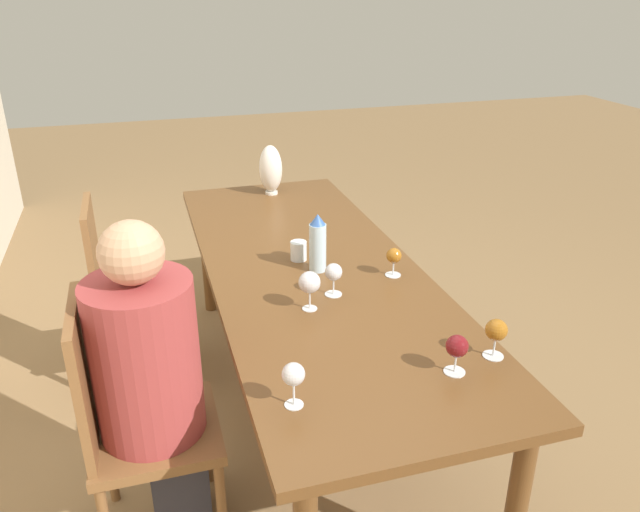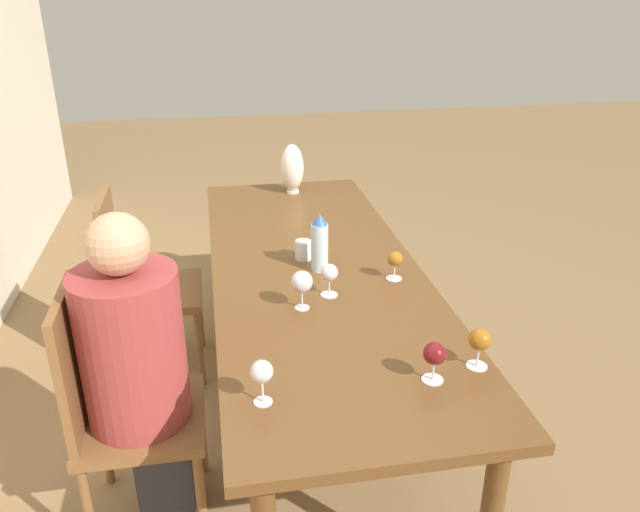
# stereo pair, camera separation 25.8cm
# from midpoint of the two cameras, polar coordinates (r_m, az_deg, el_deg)

# --- Properties ---
(ground_plane) EXTENTS (14.00, 14.00, 0.00)m
(ground_plane) POSITION_cam_midpoint_polar(r_m,az_deg,el_deg) (3.10, -3.02, -13.67)
(ground_plane) COLOR olive
(dining_table) EXTENTS (2.45, 0.89, 0.75)m
(dining_table) POSITION_cam_midpoint_polar(r_m,az_deg,el_deg) (2.74, -3.32, -2.45)
(dining_table) COLOR brown
(dining_table) RESTS_ON ground_plane
(water_bottle) EXTENTS (0.07, 0.07, 0.26)m
(water_bottle) POSITION_cam_midpoint_polar(r_m,az_deg,el_deg) (2.64, -3.01, 1.10)
(water_bottle) COLOR silver
(water_bottle) RESTS_ON dining_table
(water_tumbler) EXTENTS (0.07, 0.07, 0.09)m
(water_tumbler) POSITION_cam_midpoint_polar(r_m,az_deg,el_deg) (2.77, -4.63, 0.43)
(water_tumbler) COLOR silver
(water_tumbler) RESTS_ON dining_table
(vase) EXTENTS (0.13, 0.13, 0.29)m
(vase) POSITION_cam_midpoint_polar(r_m,az_deg,el_deg) (3.62, -6.59, 7.87)
(vase) COLOR silver
(vase) RESTS_ON dining_table
(wine_glass_0) EXTENTS (0.07, 0.07, 0.12)m
(wine_glass_0) POSITION_cam_midpoint_polar(r_m,az_deg,el_deg) (2.61, 3.98, -0.12)
(wine_glass_0) COLOR silver
(wine_glass_0) RESTS_ON dining_table
(wine_glass_1) EXTENTS (0.07, 0.07, 0.14)m
(wine_glass_1) POSITION_cam_midpoint_polar(r_m,az_deg,el_deg) (1.84, -6.54, -10.91)
(wine_glass_1) COLOR silver
(wine_glass_1) RESTS_ON dining_table
(wine_glass_2) EXTENTS (0.07, 0.07, 0.13)m
(wine_glass_2) POSITION_cam_midpoint_polar(r_m,az_deg,el_deg) (1.99, 8.81, -8.35)
(wine_glass_2) COLOR silver
(wine_glass_2) RESTS_ON dining_table
(wine_glass_3) EXTENTS (0.07, 0.07, 0.13)m
(wine_glass_3) POSITION_cam_midpoint_polar(r_m,az_deg,el_deg) (2.44, -1.77, -1.63)
(wine_glass_3) COLOR silver
(wine_glass_3) RESTS_ON dining_table
(wine_glass_4) EXTENTS (0.07, 0.07, 0.14)m
(wine_glass_4) POSITION_cam_midpoint_polar(r_m,az_deg,el_deg) (2.10, 12.46, -6.81)
(wine_glass_4) COLOR silver
(wine_glass_4) RESTS_ON dining_table
(wine_glass_5) EXTENTS (0.08, 0.08, 0.15)m
(wine_glass_5) POSITION_cam_midpoint_polar(r_m,az_deg,el_deg) (2.33, -4.13, -2.54)
(wine_glass_5) COLOR silver
(wine_glass_5) RESTS_ON dining_table
(chair_near) EXTENTS (0.44, 0.44, 0.97)m
(chair_near) POSITION_cam_midpoint_polar(r_m,az_deg,el_deg) (2.34, -20.05, -13.97)
(chair_near) COLOR brown
(chair_near) RESTS_ON ground_plane
(chair_far) EXTENTS (0.44, 0.44, 0.97)m
(chair_far) POSITION_cam_midpoint_polar(r_m,az_deg,el_deg) (3.19, -19.50, -3.11)
(chair_far) COLOR brown
(chair_far) RESTS_ON ground_plane
(person_near) EXTENTS (0.36, 0.36, 1.23)m
(person_near) POSITION_cam_midpoint_polar(r_m,az_deg,el_deg) (2.25, -18.28, -10.82)
(person_near) COLOR #2D2D38
(person_near) RESTS_ON ground_plane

